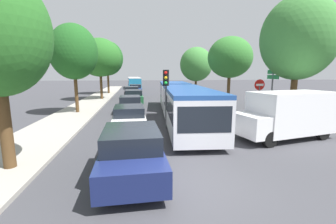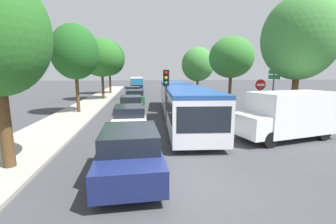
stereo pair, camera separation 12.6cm
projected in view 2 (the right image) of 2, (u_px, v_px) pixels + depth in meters
The scene contains 20 objects.
ground_plane at pixel (185, 182), 6.68m from camera, with size 200.00×200.00×0.00m, color #3D3D42.
kerb_strip_left at pixel (98, 99), 27.48m from camera, with size 3.20×54.28×0.14m, color #9E998E.
articulated_bus at pixel (181, 99), 16.34m from camera, with size 3.63×16.13×2.38m.
city_bus_rear at pixel (136, 82), 49.48m from camera, with size 2.96×11.04×2.35m.
queued_car_navy at pixel (130, 151), 7.13m from camera, with size 1.93×4.38×1.51m.
queued_car_white at pixel (130, 118), 12.59m from camera, with size 1.81×4.11×1.42m.
queued_car_graphite at pixel (131, 104), 18.12m from camera, with size 1.81×4.11×1.42m.
queued_car_green at pixel (135, 97), 23.48m from camera, with size 1.92×4.37×1.51m.
queued_car_black at pixel (133, 92), 29.39m from camera, with size 1.93×4.40×1.52m.
queued_car_blue at pixel (137, 89), 34.99m from camera, with size 1.93×4.39×1.51m.
white_van at pixel (288, 114), 10.99m from camera, with size 5.29×2.94×2.31m.
traffic_light at pixel (166, 86), 12.79m from camera, with size 0.37×0.39×3.40m.
no_entry_sign at pixel (260, 94), 14.55m from camera, with size 0.70×0.08×2.82m.
direction_sign_post at pixel (273, 83), 15.10m from camera, with size 0.16×1.40×3.60m.
tree_left_mid at pixel (75, 52), 17.29m from camera, with size 3.62×3.62×6.94m.
tree_left_far at pixel (101, 58), 26.69m from camera, with size 4.96×4.96×7.30m.
tree_left_distant at pixel (109, 58), 34.57m from camera, with size 4.81×4.81×8.11m.
tree_right_near at pixel (300, 38), 13.38m from camera, with size 4.39×4.39×7.79m.
tree_right_mid at pixel (231, 57), 21.82m from camera, with size 4.30×4.30×6.73m.
tree_right_far at pixel (198, 65), 33.18m from camera, with size 4.79×4.79×7.03m.
Camera 2 is at (-1.34, -6.10, 3.20)m, focal length 24.00 mm.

